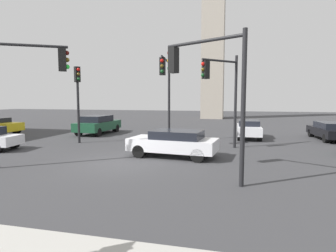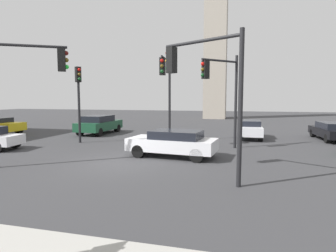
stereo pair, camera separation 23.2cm
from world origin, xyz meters
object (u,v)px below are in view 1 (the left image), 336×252
at_px(traffic_light_0, 222,84).
at_px(car_6, 174,143).
at_px(traffic_light_1, 205,77).
at_px(car_1, 98,124).
at_px(traffic_light_2, 28,77).
at_px(traffic_light_3, 78,90).
at_px(car_4, 249,129).
at_px(car_5, 330,130).
at_px(traffic_light_4, 166,83).

distance_m(traffic_light_0, car_6, 4.60).
bearing_deg(traffic_light_1, car_1, -19.93).
height_order(traffic_light_1, traffic_light_2, traffic_light_2).
bearing_deg(traffic_light_3, car_4, 60.44).
bearing_deg(traffic_light_0, car_6, 5.29).
bearing_deg(traffic_light_3, traffic_light_2, -40.75).
bearing_deg(traffic_light_0, traffic_light_1, 42.46).
xyz_separation_m(traffic_light_1, traffic_light_3, (-9.05, 6.45, -0.23)).
bearing_deg(car_6, traffic_light_3, -15.96).
xyz_separation_m(car_1, car_4, (12.19, 0.26, -0.08)).
height_order(traffic_light_0, car_5, traffic_light_0).
relative_size(traffic_light_4, car_4, 1.39).
height_order(traffic_light_1, traffic_light_4, traffic_light_4).
xyz_separation_m(car_1, car_6, (8.20, -7.62, -0.08)).
distance_m(traffic_light_3, car_1, 5.54).
bearing_deg(traffic_light_1, traffic_light_4, -37.79).
distance_m(traffic_light_1, traffic_light_4, 7.83).
bearing_deg(car_1, traffic_light_4, -118.04).
distance_m(traffic_light_2, car_6, 7.32).
xyz_separation_m(traffic_light_2, traffic_light_3, (-1.45, 6.33, -0.37)).
bearing_deg(car_6, traffic_light_4, -63.86).
height_order(car_5, car_6, car_6).
relative_size(traffic_light_1, car_1, 1.11).
bearing_deg(traffic_light_2, car_1, 72.95).
relative_size(traffic_light_0, car_6, 1.19).
bearing_deg(car_1, car_6, -130.67).
height_order(traffic_light_0, car_6, traffic_light_0).
xyz_separation_m(traffic_light_1, car_4, (2.05, 11.41, -3.02)).
distance_m(car_4, car_6, 8.83).
distance_m(traffic_light_3, car_5, 17.77).
bearing_deg(car_6, traffic_light_0, -123.26).
bearing_deg(car_6, car_1, -36.58).
relative_size(traffic_light_1, traffic_light_2, 0.94).
distance_m(traffic_light_3, car_6, 8.17).
height_order(car_4, car_5, car_4).
relative_size(traffic_light_0, traffic_light_4, 0.99).
bearing_deg(traffic_light_0, car_1, -70.60).
relative_size(traffic_light_4, car_6, 1.20).
bearing_deg(car_4, traffic_light_0, -19.30).
bearing_deg(traffic_light_4, car_1, -125.92).
bearing_deg(traffic_light_4, car_5, 107.75).
xyz_separation_m(traffic_light_3, traffic_light_4, (5.81, 0.67, 0.45)).
height_order(traffic_light_4, car_5, traffic_light_4).
bearing_deg(traffic_light_1, car_6, -33.44).
distance_m(traffic_light_1, traffic_light_3, 11.11).
height_order(traffic_light_4, car_6, traffic_light_4).
bearing_deg(traffic_light_1, traffic_light_3, -7.68).
relative_size(traffic_light_4, car_1, 1.18).
bearing_deg(car_6, traffic_light_1, 125.07).
bearing_deg(car_4, traffic_light_4, -51.32).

